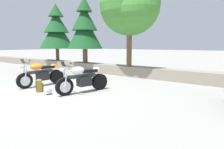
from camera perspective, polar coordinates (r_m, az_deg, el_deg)
The scene contains 9 objects.
ground_plane at distance 7.36m, azimuth -16.15°, elevation -4.99°, with size 120.00×120.00×0.00m, color gray.
stone_wall at distance 10.84m, azimuth 4.29°, elevation 1.21°, with size 36.00×0.80×0.55m, color gray.
motorcycle_orange_near_left at distance 8.54m, azimuth -20.53°, elevation 0.00°, with size 0.67×2.07×1.18m.
motorcycle_white_centre at distance 6.95m, azimuth -8.90°, elevation -1.45°, with size 0.86×2.03×1.18m.
rider_backpack at distance 7.53m, azimuth -20.90°, elevation -3.01°, with size 0.35×0.34×0.47m.
rider_helmet at distance 7.04m, azimuth -18.74°, elevation -4.58°, with size 0.28×0.28×0.28m.
pine_tree_far_left at distance 15.38m, azimuth -16.30°, elevation 12.76°, with size 2.58×2.58×4.21m.
pine_tree_mid_left at distance 12.65m, azimuth -8.23°, elevation 13.89°, with size 2.29×2.29×4.18m.
leafy_tree_mid_right at distance 10.40m, azimuth 5.80°, elevation 19.83°, with size 3.33×3.17×4.82m.
Camera 1 is at (5.71, -4.31, 1.72)m, focal length 30.51 mm.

